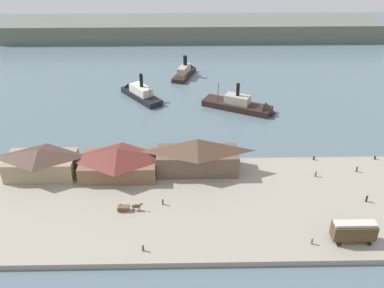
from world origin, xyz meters
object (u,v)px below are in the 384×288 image
Objects in this scene: pedestrian_walking_west at (312,241)px; mooring_post_east at (314,158)px; pedestrian_near_east_shed at (163,202)px; pedestrian_at_waters_edge at (357,169)px; horse_cart at (129,207)px; mooring_post_center_east at (375,158)px; pedestrian_near_cart at (367,199)px; ferry_moored_east at (245,106)px; street_tram at (354,230)px; pedestrian_walking_east at (143,248)px; ferry_shed_central_terminal at (197,155)px; ferry_shed_east_terminal at (41,162)px; pedestrian_by_tram at (316,174)px; ferry_approaching_east at (138,92)px; ferry_shed_west_terminal at (119,161)px; ferry_outer_harbor at (185,72)px.

mooring_post_east is (8.54, 30.53, -0.24)m from pedestrian_walking_west.
pedestrian_at_waters_edge is at bearing 14.37° from pedestrian_near_east_shed.
horse_cart is 6.06× the size of mooring_post_center_east.
pedestrian_near_cart is 0.07× the size of ferry_moored_east.
street_tram reaches higher than pedestrian_walking_east.
ferry_shed_central_terminal reaches higher than pedestrian_near_cart.
pedestrian_at_waters_edge is (76.25, -0.61, -2.76)m from ferry_shed_east_terminal.
ferry_shed_east_terminal reaches higher than pedestrian_by_tram.
pedestrian_near_cart is at bearing -9.54° from ferry_shed_east_terminal.
horse_cart reaches higher than pedestrian_near_east_shed.
ferry_shed_central_terminal reaches higher than ferry_approaching_east.
pedestrian_near_cart is at bearing -68.42° from mooring_post_east.
ferry_moored_east is (-4.83, 62.37, -0.45)m from pedestrian_walking_west.
ferry_approaching_east is at bearing 111.41° from ferry_shed_central_terminal.
pedestrian_by_tram is 41.14m from ferry_moored_east.
pedestrian_near_cart is 1.98× the size of mooring_post_east.
pedestrian_walking_west is 1.68× the size of mooring_post_east.
pedestrian_walking_east is (-47.93, -14.21, -0.12)m from pedestrian_near_cart.
ferry_shed_west_terminal is at bearing -173.94° from mooring_post_east.
ferry_shed_east_terminal is at bearing -117.07° from ferry_outer_harbor.
mooring_post_center_east is 43.19m from ferry_moored_east.
ferry_outer_harbor is at bearing 92.07° from ferry_shed_central_terminal.
ferry_shed_east_terminal is at bearing 159.63° from street_tram.
mooring_post_center_east is (6.68, 5.56, -0.27)m from pedestrian_at_waters_edge.
ferry_shed_east_terminal is 65.42m from ferry_moored_east.
street_tram is at bearing 4.81° from pedestrian_walking_west.
ferry_outer_harbor is at bearing 113.44° from pedestrian_by_tram.
ferry_moored_east is (-22.35, 37.53, -0.49)m from pedestrian_at_waters_edge.
ferry_shed_central_terminal is 67.75m from ferry_outer_harbor.
pedestrian_near_east_shed reaches higher than mooring_post_center_east.
ferry_shed_east_terminal reaches higher than mooring_post_east.
street_tram is at bearing 2.70° from pedestrian_walking_east.
ferry_approaching_east is at bearing 132.72° from pedestrian_by_tram.
pedestrian_by_tram is 23.99m from pedestrian_walking_west.
ferry_shed_west_terminal is 11.56× the size of pedestrian_near_east_shed.
pedestrian_at_waters_edge is 1.00× the size of pedestrian_near_east_shed.
pedestrian_near_east_shed is 0.07× the size of ferry_moored_east.
pedestrian_near_east_shed reaches higher than pedestrian_walking_west.
pedestrian_by_tram is 77.25m from ferry_outer_harbor.
street_tram is at bearing -13.04° from horse_cart.
ferry_shed_west_terminal is 11.54× the size of pedestrian_at_waters_edge.
mooring_post_center_east is 0.04× the size of ferry_moored_east.
pedestrian_at_waters_edge is 8.70m from mooring_post_center_east.
pedestrian_at_waters_edge is 56.36m from pedestrian_walking_east.
pedestrian_near_cart is 82.24m from ferry_approaching_east.
pedestrian_near_east_shed is at bearing -23.15° from ferry_shed_east_terminal.
horse_cart is 62.89m from ferry_approaching_east.
street_tram is 45.58m from horse_cart.
pedestrian_by_tram is 1.03× the size of pedestrian_walking_west.
pedestrian_near_cart is 12.03m from pedestrian_at_waters_edge.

